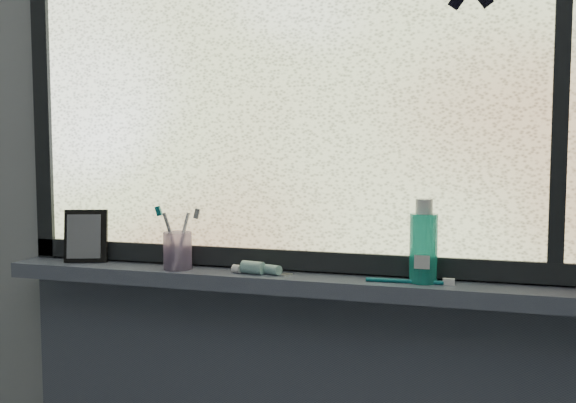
% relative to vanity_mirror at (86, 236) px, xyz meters
% --- Properties ---
extents(wall_back, '(3.00, 0.01, 2.50)m').
position_rel_vanity_mirror_xyz_m(wall_back, '(0.62, 0.07, 0.16)').
color(wall_back, '#9EA3A8').
rests_on(wall_back, ground).
extents(windowsill, '(1.62, 0.14, 0.04)m').
position_rel_vanity_mirror_xyz_m(windowsill, '(0.62, -0.01, -0.09)').
color(windowsill, '#4E5569').
rests_on(windowsill, wall_back).
extents(window_pane, '(1.50, 0.01, 1.00)m').
position_rel_vanity_mirror_xyz_m(window_pane, '(0.62, 0.05, 0.44)').
color(window_pane, silver).
rests_on(window_pane, wall_back).
extents(frame_bottom, '(1.60, 0.03, 0.05)m').
position_rel_vanity_mirror_xyz_m(frame_bottom, '(0.62, 0.04, -0.04)').
color(frame_bottom, black).
rests_on(frame_bottom, windowsill).
extents(frame_left, '(0.05, 0.03, 1.10)m').
position_rel_vanity_mirror_xyz_m(frame_left, '(-0.16, 0.04, 0.44)').
color(frame_left, black).
rests_on(frame_left, wall_back).
extents(frame_mullion, '(0.03, 0.03, 1.00)m').
position_rel_vanity_mirror_xyz_m(frame_mullion, '(1.22, 0.04, 0.44)').
color(frame_mullion, black).
rests_on(frame_mullion, wall_back).
extents(vanity_mirror, '(0.13, 0.09, 0.15)m').
position_rel_vanity_mirror_xyz_m(vanity_mirror, '(0.00, 0.00, 0.00)').
color(vanity_mirror, black).
rests_on(vanity_mirror, windowsill).
extents(toothpaste_tube, '(0.19, 0.08, 0.03)m').
position_rel_vanity_mirror_xyz_m(toothpaste_tube, '(0.52, -0.03, -0.06)').
color(toothpaste_tube, silver).
rests_on(toothpaste_tube, windowsill).
extents(toothbrush_cup, '(0.09, 0.09, 0.10)m').
position_rel_vanity_mirror_xyz_m(toothbrush_cup, '(0.29, -0.02, -0.02)').
color(toothbrush_cup, '#BA9ED1').
rests_on(toothbrush_cup, windowsill).
extents(toothbrush_lying, '(0.22, 0.03, 0.01)m').
position_rel_vanity_mirror_xyz_m(toothbrush_lying, '(0.88, -0.03, -0.07)').
color(toothbrush_lying, '#0C6972').
rests_on(toothbrush_lying, windowsill).
extents(mouthwash_bottle, '(0.08, 0.08, 0.16)m').
position_rel_vanity_mirror_xyz_m(mouthwash_bottle, '(0.92, -0.01, 0.03)').
color(mouthwash_bottle, '#22B09E').
rests_on(mouthwash_bottle, windowsill).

